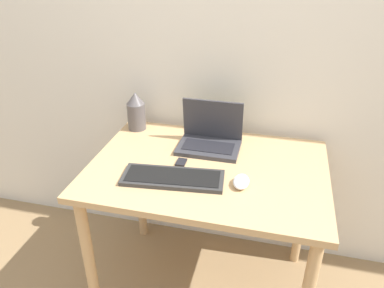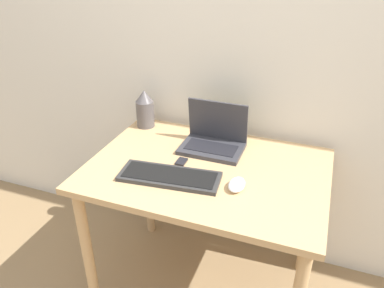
% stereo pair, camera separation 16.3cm
% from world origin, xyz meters
% --- Properties ---
extents(wall_back, '(6.00, 0.05, 2.50)m').
position_xyz_m(wall_back, '(0.00, 0.80, 1.25)').
color(wall_back, silver).
rests_on(wall_back, ground_plane).
extents(desk, '(1.05, 0.74, 0.76)m').
position_xyz_m(desk, '(0.00, 0.37, 0.66)').
color(desk, tan).
rests_on(desk, ground_plane).
extents(laptop, '(0.29, 0.21, 0.22)m').
position_xyz_m(laptop, '(-0.03, 0.55, 0.81)').
color(laptop, '#333338').
rests_on(laptop, desk).
extents(keyboard, '(0.44, 0.20, 0.02)m').
position_xyz_m(keyboard, '(-0.12, 0.23, 0.77)').
color(keyboard, '#2D2D2D').
rests_on(keyboard, desk).
extents(mouse, '(0.07, 0.11, 0.03)m').
position_xyz_m(mouse, '(0.16, 0.26, 0.78)').
color(mouse, white).
rests_on(mouse, desk).
extents(vase, '(0.09, 0.09, 0.20)m').
position_xyz_m(vase, '(-0.44, 0.65, 0.86)').
color(vase, '#514C4C').
rests_on(vase, desk).
extents(mp3_player, '(0.04, 0.06, 0.01)m').
position_xyz_m(mp3_player, '(-0.12, 0.37, 0.77)').
color(mp3_player, black).
rests_on(mp3_player, desk).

